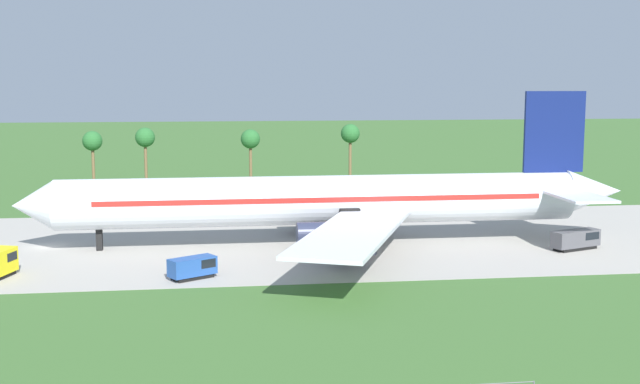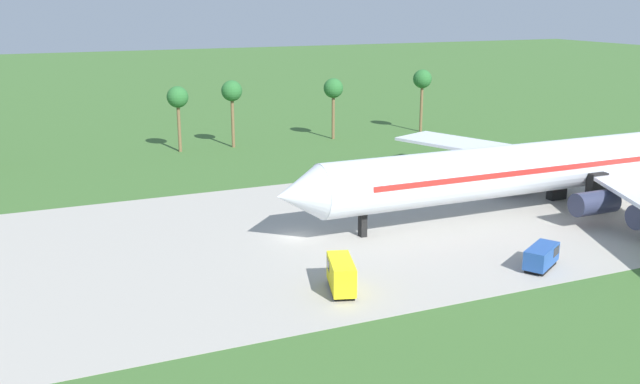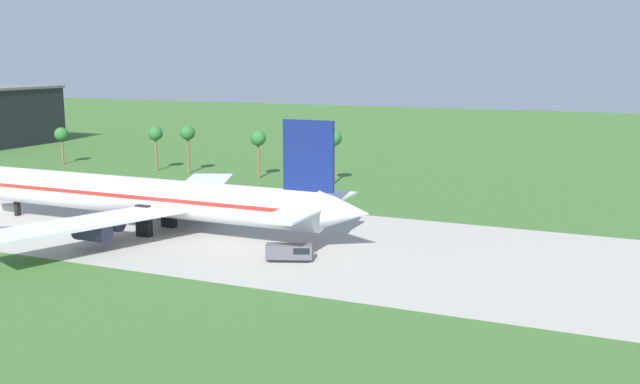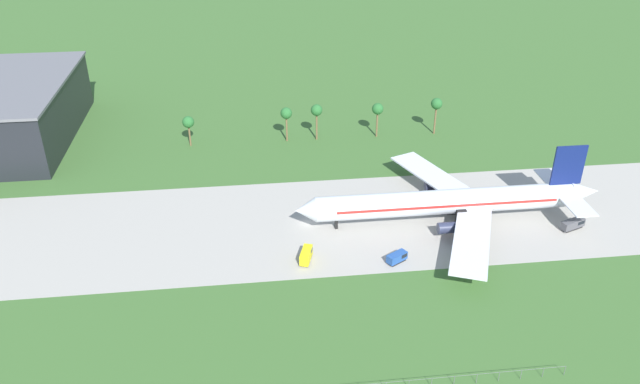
{
  "view_description": "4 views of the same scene",
  "coord_description": "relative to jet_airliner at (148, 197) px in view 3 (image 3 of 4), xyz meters",
  "views": [
    {
      "loc": [
        21.02,
        -99.73,
        20.32
      ],
      "look_at": [
        33.59,
        -2.74,
        6.61
      ],
      "focal_mm": 45.0,
      "sensor_mm": 36.0,
      "label": 1
    },
    {
      "loc": [
        -27.0,
        -68.87,
        25.26
      ],
      "look_at": [
        1.79,
        -2.74,
        5.61
      ],
      "focal_mm": 40.0,
      "sensor_mm": 36.0,
      "label": 2
    },
    {
      "loc": [
        105.05,
        -95.14,
        27.56
      ],
      "look_at": [
        65.39,
        -2.74,
        8.63
      ],
      "focal_mm": 40.0,
      "sensor_mm": 36.0,
      "label": 3
    },
    {
      "loc": [
        -12.13,
        -129.42,
        81.79
      ],
      "look_at": [
        3.82,
        5.0,
        6.0
      ],
      "focal_mm": 35.0,
      "sensor_mm": 36.0,
      "label": 4
    }
  ],
  "objects": [
    {
      "name": "taxiway_strip",
      "position": [
        -35.31,
        2.74,
        -5.54
      ],
      "size": [
        320.0,
        44.0,
        0.02
      ],
      "color": "#A8A399",
      "rests_on": "ground_plane"
    },
    {
      "name": "jet_airliner",
      "position": [
        0.0,
        0.0,
        0.0
      ],
      "size": [
        76.01,
        60.51,
        18.92
      ],
      "color": "silver",
      "rests_on": "ground_plane"
    },
    {
      "name": "palm_tree_row",
      "position": [
        -25.41,
        52.48,
        3.53
      ],
      "size": [
        81.03,
        3.6,
        12.08
      ],
      "color": "brown",
      "rests_on": "ground_plane"
    },
    {
      "name": "baggage_tug",
      "position": [
        28.64,
        -6.87,
        -4.27
      ],
      "size": [
        6.68,
        4.15,
        2.37
      ],
      "color": "black",
      "rests_on": "ground_plane"
    },
    {
      "name": "ground_plane",
      "position": [
        -35.31,
        2.74,
        -5.55
      ],
      "size": [
        600.0,
        600.0,
        0.0
      ],
      "primitive_type": "plane",
      "color": "#3D662D"
    }
  ]
}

